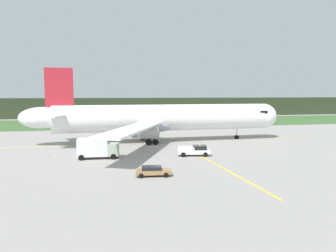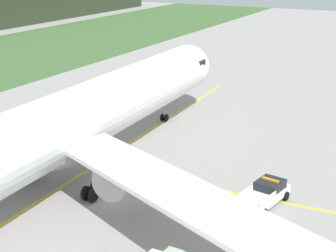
{
  "view_description": "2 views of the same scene",
  "coord_description": "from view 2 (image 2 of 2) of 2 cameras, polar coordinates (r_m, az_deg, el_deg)",
  "views": [
    {
      "loc": [
        -10.96,
        -63.69,
        10.58
      ],
      "look_at": [
        3.89,
        3.82,
        3.61
      ],
      "focal_mm": 34.39,
      "sensor_mm": 36.0,
      "label": 1
    },
    {
      "loc": [
        -31.88,
        -22.02,
        19.25
      ],
      "look_at": [
        6.07,
        -2.48,
        4.98
      ],
      "focal_mm": 55.37,
      "sensor_mm": 36.0,
      "label": 2
    }
  ],
  "objects": [
    {
      "name": "ground",
      "position": [
        43.26,
        -6.68,
        -8.08
      ],
      "size": [
        320.0,
        320.0,
        0.0
      ],
      "primitive_type": "plane",
      "color": "gray"
    },
    {
      "name": "taxiway_centerline_main",
      "position": [
        48.25,
        -9.62,
        -5.31
      ],
      "size": [
        74.11,
        2.52,
        0.01
      ],
      "primitive_type": "cube",
      "rotation": [
        0.0,
        0.0,
        0.03
      ],
      "color": "yellow",
      "rests_on": "ground"
    },
    {
      "name": "airliner",
      "position": [
        46.0,
        -10.35,
        0.43
      ],
      "size": [
        57.04,
        53.38,
        15.74
      ],
      "color": "white",
      "rests_on": "ground"
    },
    {
      "name": "ops_pickup_truck",
      "position": [
        42.65,
        10.65,
        -7.34
      ],
      "size": [
        5.8,
        3.16,
        1.94
      ],
      "color": "white",
      "rests_on": "ground"
    },
    {
      "name": "taxiway_edge_light_east",
      "position": [
        57.65,
        11.23,
        -1.12
      ],
      "size": [
        0.12,
        0.12,
        0.48
      ],
      "color": "yellow",
      "rests_on": "ground"
    }
  ]
}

